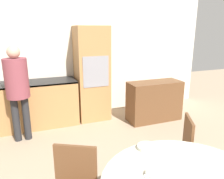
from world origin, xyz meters
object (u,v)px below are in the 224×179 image
object	(u,v)px
person_standing	(17,84)
sideboard	(154,101)
oven_unit	(92,74)
chair_far_right	(178,149)
bowl_far	(147,147)
bowl_near	(154,174)

from	to	relation	value
person_standing	sideboard	bearing A→B (deg)	-1.25
oven_unit	chair_far_right	size ratio (longest dim) A/B	2.14
chair_far_right	oven_unit	bearing A→B (deg)	-144.39
bowl_far	bowl_near	bearing A→B (deg)	-111.93
oven_unit	bowl_far	size ratio (longest dim) A/B	10.34
person_standing	bowl_far	xyz separation A→B (m)	(1.18, -2.14, -0.22)
chair_far_right	bowl_near	size ratio (longest dim) A/B	6.75
oven_unit	sideboard	world-z (taller)	oven_unit
sideboard	oven_unit	bearing A→B (deg)	153.04
bowl_near	bowl_far	xyz separation A→B (m)	(0.15, 0.37, -0.00)
person_standing	bowl_far	bearing A→B (deg)	-61.17
oven_unit	sideboard	distance (m)	1.41
oven_unit	sideboard	bearing A→B (deg)	-26.96
chair_far_right	person_standing	bearing A→B (deg)	-109.87
bowl_near	person_standing	bearing A→B (deg)	112.26
oven_unit	bowl_near	bearing A→B (deg)	-97.05
bowl_far	person_standing	bearing A→B (deg)	118.83
oven_unit	chair_far_right	world-z (taller)	oven_unit
bowl_far	chair_far_right	bearing A→B (deg)	22.27
person_standing	chair_far_right	bearing A→B (deg)	-47.82
chair_far_right	bowl_far	distance (m)	0.65
chair_far_right	bowl_near	distance (m)	0.96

